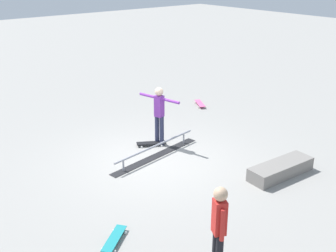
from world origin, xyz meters
TOP-DOWN VIEW (x-y plane):
  - ground_plane at (0.00, 0.00)m, footprint 60.00×60.00m
  - grind_rail at (-0.14, -0.16)m, footprint 2.94×0.66m
  - skate_ledge at (-1.79, 2.50)m, footprint 1.76×0.66m
  - skater_main at (-0.68, -0.69)m, footprint 0.37×1.29m
  - skateboard_main at (-0.46, -0.77)m, footprint 0.79×0.58m
  - bystander_red_shirt at (1.77, 3.90)m, footprint 0.26×0.35m
  - loose_skateboard_pink at (-3.83, -2.41)m, footprint 0.56×0.80m
  - loose_skateboard_teal at (2.59, 2.15)m, footprint 0.76×0.64m

SIDE VIEW (x-z plane):
  - ground_plane at x=0.00m, z-range 0.00..0.00m
  - skateboard_main at x=-0.46m, z-range 0.03..0.12m
  - loose_skateboard_pink at x=-3.83m, z-range 0.03..0.12m
  - loose_skateboard_teal at x=2.59m, z-range 0.03..0.12m
  - grind_rail at x=-0.14m, z-range -0.02..0.30m
  - skate_ledge at x=-1.79m, z-range 0.00..0.32m
  - bystander_red_shirt at x=1.77m, z-range 0.10..1.71m
  - skater_main at x=-0.68m, z-range 0.13..1.76m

